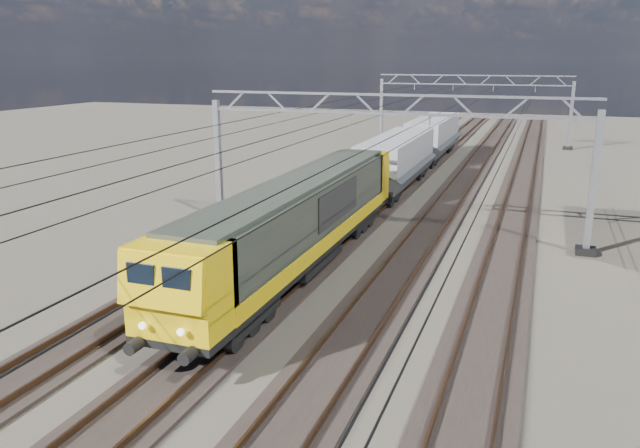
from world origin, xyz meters
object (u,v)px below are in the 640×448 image
(catenary_gantry_mid, at_px, (387,159))
(hopper_wagon_lead, at_px, (397,158))
(locomotive, at_px, (300,219))
(catenary_gantry_far, at_px, (472,107))
(hopper_wagon_mid, at_px, (433,135))

(catenary_gantry_mid, xyz_separation_m, hopper_wagon_lead, (-2.00, 10.93, -1.67))
(catenary_gantry_mid, distance_m, locomotive, 7.23)
(catenary_gantry_far, bearing_deg, hopper_wagon_mid, -100.43)
(catenary_gantry_far, relative_size, hopper_wagon_lead, 1.53)
(catenary_gantry_mid, distance_m, hopper_wagon_lead, 11.24)
(hopper_wagon_mid, bearing_deg, hopper_wagon_lead, -90.00)
(catenary_gantry_mid, relative_size, catenary_gantry_far, 1.00)
(catenary_gantry_mid, height_order, hopper_wagon_lead, catenary_gantry_mid)
(catenary_gantry_mid, xyz_separation_m, locomotive, (-2.00, -6.76, -1.58))
(catenary_gantry_far, relative_size, locomotive, 0.94)
(catenary_gantry_mid, bearing_deg, hopper_wagon_mid, 94.55)
(locomotive, bearing_deg, hopper_wagon_lead, 90.00)
(hopper_wagon_mid, bearing_deg, catenary_gantry_far, 79.57)
(hopper_wagon_lead, bearing_deg, catenary_gantry_mid, -79.63)
(catenary_gantry_mid, height_order, hopper_wagon_mid, catenary_gantry_mid)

